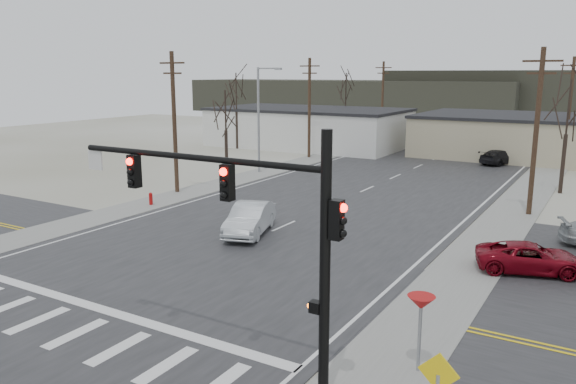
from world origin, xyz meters
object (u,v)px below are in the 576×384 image
at_px(fire_hydrant, 151,199).
at_px(car_far_a, 500,157).
at_px(car_far_b, 483,128).
at_px(car_parked_red, 531,258).
at_px(sedan_crossing, 250,219).
at_px(traffic_signal_mast, 261,221).

relative_size(fire_hydrant, car_far_a, 0.18).
relative_size(car_far_b, car_parked_red, 1.02).
xyz_separation_m(sedan_crossing, car_far_b, (-0.28, 58.86, -0.02)).
bearing_deg(car_parked_red, fire_hydrant, 69.53).
xyz_separation_m(fire_hydrant, car_far_b, (9.13, 56.64, 0.39)).
height_order(traffic_signal_mast, fire_hydrant, traffic_signal_mast).
distance_m(sedan_crossing, car_parked_red, 13.91).
height_order(traffic_signal_mast, car_far_b, traffic_signal_mast).
bearing_deg(sedan_crossing, car_far_b, 71.66).
distance_m(car_far_b, car_parked_red, 59.26).
bearing_deg(car_far_b, sedan_crossing, -105.13).
relative_size(traffic_signal_mast, sedan_crossing, 1.81).
height_order(sedan_crossing, car_far_a, sedan_crossing).
xyz_separation_m(fire_hydrant, sedan_crossing, (9.41, -2.23, 0.41)).
height_order(traffic_signal_mast, sedan_crossing, traffic_signal_mast).
distance_m(fire_hydrant, sedan_crossing, 9.68).
relative_size(fire_hydrant, car_far_b, 0.19).
xyz_separation_m(fire_hydrant, car_far_a, (16.43, 29.25, 0.28)).
xyz_separation_m(car_far_a, car_parked_red, (6.83, -30.16, -0.07)).
distance_m(fire_hydrant, car_far_a, 33.55).
height_order(car_far_a, car_far_b, car_far_b).
height_order(fire_hydrant, sedan_crossing, sedan_crossing).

